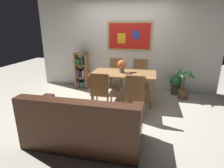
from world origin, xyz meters
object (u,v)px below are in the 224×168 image
(dining_table, at_px, (124,76))
(dining_chair_far_left, at_px, (115,71))
(leather_couch, at_px, (83,126))
(bookshelf, at_px, (82,73))
(potted_palm, at_px, (184,85))
(tv_remote, at_px, (133,72))
(dining_chair_far_right, at_px, (140,73))
(dining_chair_near_right, at_px, (135,92))
(dining_chair_near_left, at_px, (101,90))
(flower_vase, at_px, (122,65))
(potted_ivy, at_px, (176,84))

(dining_table, bearing_deg, dining_chair_far_left, 114.24)
(leather_couch, xyz_separation_m, bookshelf, (-1.03, 2.60, 0.17))
(bookshelf, bearing_deg, potted_palm, -4.69)
(bookshelf, height_order, tv_remote, bookshelf)
(dining_chair_far_right, relative_size, dining_chair_near_right, 1.00)
(dining_table, height_order, dining_chair_far_left, dining_chair_far_left)
(tv_remote, bearing_deg, dining_chair_far_left, 126.29)
(tv_remote, bearing_deg, dining_chair_near_left, -125.64)
(dining_table, height_order, tv_remote, tv_remote)
(dining_chair_near_right, bearing_deg, tv_remote, 99.50)
(dining_chair_far_right, height_order, flower_vase, flower_vase)
(leather_couch, height_order, potted_palm, leather_couch)
(dining_chair_far_left, xyz_separation_m, potted_palm, (1.87, -0.38, -0.17))
(dining_chair_far_right, distance_m, dining_chair_near_right, 1.63)
(dining_chair_near_left, relative_size, leather_couch, 0.51)
(dining_chair_far_left, relative_size, flower_vase, 2.99)
(dining_table, relative_size, potted_palm, 1.84)
(dining_chair_far_right, distance_m, potted_palm, 1.22)
(potted_palm, xyz_separation_m, tv_remote, (-1.26, -0.45, 0.38))
(potted_ivy, bearing_deg, dining_table, -150.59)
(dining_chair_far_left, bearing_deg, dining_table, -65.76)
(dining_chair_far_right, height_order, bookshelf, bookshelf)
(leather_couch, height_order, bookshelf, bookshelf)
(dining_chair_near_left, distance_m, dining_chair_near_right, 0.72)
(dining_chair_near_right, distance_m, tv_remote, 0.86)
(potted_palm, bearing_deg, dining_chair_near_right, -131.51)
(dining_table, xyz_separation_m, flower_vase, (-0.04, -0.02, 0.27))
(dining_chair_far_left, height_order, flower_vase, flower_vase)
(dining_chair_far_right, xyz_separation_m, flower_vase, (-0.38, -0.84, 0.38))
(dining_chair_near_right, relative_size, leather_couch, 0.51)
(dining_chair_near_left, bearing_deg, dining_chair_far_left, 90.72)
(dining_table, bearing_deg, bookshelf, 153.10)
(dining_chair_far_left, height_order, potted_ivy, dining_chair_far_left)
(dining_chair_far_left, distance_m, potted_ivy, 1.73)
(dining_table, bearing_deg, potted_ivy, 29.41)
(dining_chair_far_left, xyz_separation_m, bookshelf, (-0.99, -0.14, -0.05))
(dining_chair_near_right, bearing_deg, dining_table, 114.41)
(dining_table, xyz_separation_m, dining_chair_near_left, (-0.36, -0.81, -0.11))
(potted_ivy, relative_size, flower_vase, 1.77)
(dining_chair_near_left, xyz_separation_m, flower_vase, (0.31, 0.78, 0.38))
(dining_table, bearing_deg, potted_palm, 17.17)
(bookshelf, xyz_separation_m, tv_remote, (1.60, -0.68, 0.26))
(dining_chair_near_left, distance_m, potted_palm, 2.25)
(tv_remote, bearing_deg, dining_chair_near_right, -80.50)
(dining_chair_far_left, relative_size, leather_couch, 0.51)
(bookshelf, relative_size, tv_remote, 6.83)
(dining_chair_near_left, distance_m, leather_couch, 1.12)
(leather_couch, height_order, potted_ivy, leather_couch)
(flower_vase, bearing_deg, dining_chair_far_left, 111.08)
(dining_chair_far_right, bearing_deg, tv_remote, -97.33)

